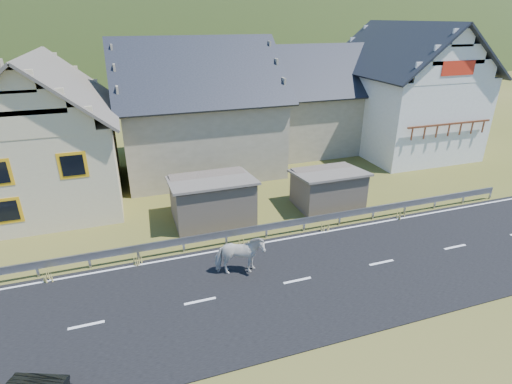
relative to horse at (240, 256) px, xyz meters
name	(u,v)px	position (x,y,z in m)	size (l,w,h in m)	color
ground	(297,281)	(2.07, -1.23, -0.90)	(160.00, 160.00, 0.00)	#484D17
road	(297,281)	(2.07, -1.23, -0.88)	(60.00, 7.00, 0.04)	black
lane_markings	(297,280)	(2.07, -1.23, -0.85)	(60.00, 6.60, 0.01)	silver
guardrail	(266,227)	(2.07, 2.45, -0.34)	(28.10, 0.09, 0.75)	#93969B
shed_left	(212,200)	(0.07, 5.27, 0.20)	(4.30, 3.30, 2.40)	brown
shed_right	(328,189)	(6.57, 4.77, 0.10)	(3.80, 2.90, 2.20)	brown
house_cream	(44,126)	(-7.94, 10.77, 3.46)	(7.80, 9.80, 8.30)	beige
house_stone_a	(196,100)	(1.07, 13.77, 3.73)	(10.80, 9.80, 8.90)	gray
house_stone_b	(316,93)	(11.07, 15.77, 3.34)	(9.80, 8.80, 8.10)	gray
house_white	(404,84)	(17.07, 12.77, 4.16)	(8.80, 10.80, 9.70)	white
mountain	(144,87)	(7.07, 178.77, -20.90)	(440.00, 280.00, 260.00)	#2C3F18
horse	(240,256)	(0.00, 0.00, 0.00)	(2.03, 0.93, 1.72)	beige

